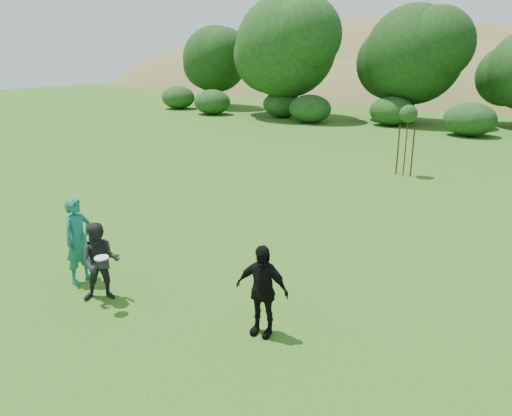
# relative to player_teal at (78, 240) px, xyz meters

# --- Properties ---
(ground) EXTENTS (120.00, 120.00, 0.00)m
(ground) POSITION_rel_player_teal_xyz_m (2.18, 0.67, -0.96)
(ground) COLOR #19470C
(ground) RESTS_ON ground
(player_teal) EXTENTS (0.50, 0.73, 1.92)m
(player_teal) POSITION_rel_player_teal_xyz_m (0.00, 0.00, 0.00)
(player_teal) COLOR #197160
(player_teal) RESTS_ON ground
(player_grey) EXTENTS (1.00, 0.99, 1.63)m
(player_grey) POSITION_rel_player_teal_xyz_m (1.06, -0.31, -0.14)
(player_grey) COLOR black
(player_grey) RESTS_ON ground
(player_black) EXTENTS (1.04, 0.55, 1.69)m
(player_black) POSITION_rel_player_teal_xyz_m (4.46, 0.36, -0.11)
(player_black) COLOR black
(player_black) RESTS_ON ground
(frisbee) EXTENTS (0.27, 0.27, 0.04)m
(frisbee) POSITION_rel_player_teal_xyz_m (1.46, -0.60, 0.14)
(frisbee) COLOR white
(frisbee) RESTS_ON ground
(sapling) EXTENTS (0.70, 0.70, 2.85)m
(sapling) POSITION_rel_player_teal_xyz_m (2.85, 13.70, 1.46)
(sapling) COLOR #392516
(sapling) RESTS_ON ground
(hillside) EXTENTS (150.00, 72.00, 52.00)m
(hillside) POSITION_rel_player_teal_xyz_m (1.62, 69.12, -12.93)
(hillside) COLOR olive
(hillside) RESTS_ON ground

